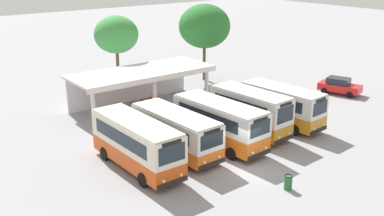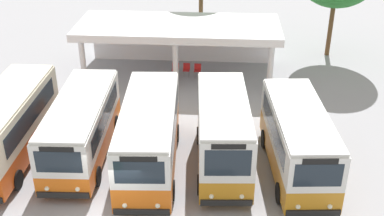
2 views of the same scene
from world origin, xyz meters
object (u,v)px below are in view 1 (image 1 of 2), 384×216
at_px(city_bus_fourth_amber, 250,111).
at_px(city_bus_second_in_row, 176,131).
at_px(waiting_chair_second_from_end, 151,101).
at_px(city_bus_fifth_blue, 282,105).
at_px(parked_car_flank, 339,86).
at_px(waiting_chair_end_by_column, 144,103).
at_px(city_bus_nearest_orange, 137,142).
at_px(waiting_chair_middle_seat, 157,100).
at_px(city_bus_middle_cream, 220,122).
at_px(litter_bin_apron, 288,182).

bearing_deg(city_bus_fourth_amber, city_bus_second_in_row, 175.84).
distance_m(city_bus_second_in_row, waiting_chair_second_from_end, 10.67).
bearing_deg(city_bus_fifth_blue, waiting_chair_second_from_end, 119.11).
xyz_separation_m(city_bus_fifth_blue, parked_car_flank, (11.27, 2.47, -0.92)).
relative_size(city_bus_fifth_blue, waiting_chair_end_by_column, 8.42).
bearing_deg(city_bus_second_in_row, city_bus_nearest_orange, -173.52).
distance_m(city_bus_second_in_row, waiting_chair_middle_seat, 10.96).
relative_size(city_bus_fourth_amber, waiting_chair_second_from_end, 7.88).
bearing_deg(city_bus_middle_cream, waiting_chair_middle_seat, 81.43).
xyz_separation_m(city_bus_second_in_row, waiting_chair_second_from_end, (4.18, 9.75, -1.14)).
bearing_deg(city_bus_middle_cream, waiting_chair_end_by_column, 89.29).
height_order(city_bus_fifth_blue, waiting_chair_second_from_end, city_bus_fifth_blue).
height_order(city_bus_second_in_row, city_bus_fourth_amber, city_bus_fourth_amber).
bearing_deg(city_bus_nearest_orange, parked_car_flank, 5.09).
relative_size(city_bus_nearest_orange, waiting_chair_middle_seat, 9.18).
bearing_deg(waiting_chair_middle_seat, city_bus_second_in_row, -116.77).
distance_m(city_bus_nearest_orange, litter_bin_apron, 9.71).
relative_size(city_bus_nearest_orange, city_bus_middle_cream, 1.01).
distance_m(parked_car_flank, waiting_chair_middle_seat, 18.16).
xyz_separation_m(city_bus_second_in_row, litter_bin_apron, (2.20, -8.24, -1.21)).
height_order(city_bus_fifth_blue, litter_bin_apron, city_bus_fifth_blue).
xyz_separation_m(city_bus_fourth_amber, city_bus_fifth_blue, (3.33, -0.18, -0.13)).
xyz_separation_m(waiting_chair_middle_seat, litter_bin_apron, (-2.71, -17.97, -0.07)).
distance_m(city_bus_middle_cream, waiting_chair_middle_seat, 10.68).
xyz_separation_m(waiting_chair_second_from_end, waiting_chair_middle_seat, (0.72, -0.02, 0.00)).
bearing_deg(waiting_chair_end_by_column, litter_bin_apron, -94.01).
height_order(city_bus_fourth_amber, waiting_chair_middle_seat, city_bus_fourth_amber).
height_order(parked_car_flank, waiting_chair_end_by_column, parked_car_flank).
xyz_separation_m(city_bus_nearest_orange, parked_car_flank, (24.58, 2.19, -0.98)).
distance_m(city_bus_second_in_row, waiting_chair_end_by_column, 10.43).
height_order(waiting_chair_second_from_end, litter_bin_apron, litter_bin_apron).
bearing_deg(city_bus_second_in_row, city_bus_middle_cream, -12.82).
bearing_deg(city_bus_fourth_amber, city_bus_fifth_blue, -3.03).
bearing_deg(waiting_chair_end_by_column, waiting_chair_middle_seat, -1.72).
relative_size(city_bus_second_in_row, waiting_chair_second_from_end, 8.87).
height_order(parked_car_flank, waiting_chair_middle_seat, parked_car_flank).
distance_m(city_bus_nearest_orange, city_bus_middle_cream, 6.67).
bearing_deg(waiting_chair_second_from_end, city_bus_fourth_amber, -76.43).
relative_size(city_bus_second_in_row, city_bus_fifth_blue, 1.05).
relative_size(city_bus_nearest_orange, city_bus_second_in_row, 1.03).
xyz_separation_m(city_bus_fourth_amber, waiting_chair_middle_seat, (-1.75, 10.21, -1.35)).
bearing_deg(waiting_chair_middle_seat, litter_bin_apron, -98.58).
height_order(city_bus_second_in_row, city_bus_middle_cream, city_bus_middle_cream).
height_order(city_bus_nearest_orange, city_bus_fourth_amber, city_bus_fourth_amber).
relative_size(city_bus_nearest_orange, waiting_chair_end_by_column, 9.18).
relative_size(city_bus_fourth_amber, waiting_chair_end_by_column, 7.88).
height_order(city_bus_fifth_blue, parked_car_flank, city_bus_fifth_blue).
relative_size(city_bus_fourth_amber, waiting_chair_middle_seat, 7.88).
height_order(city_bus_nearest_orange, city_bus_second_in_row, city_bus_nearest_orange).
relative_size(parked_car_flank, waiting_chair_middle_seat, 5.06).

